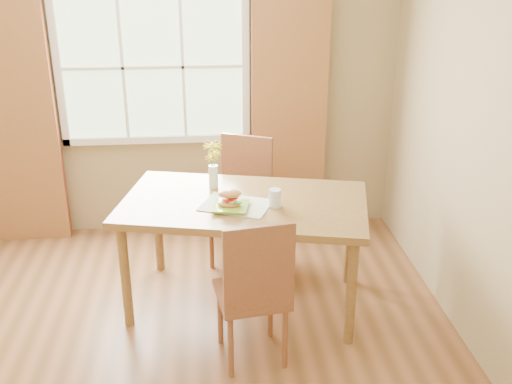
{
  "coord_description": "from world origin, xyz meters",
  "views": [
    {
      "loc": [
        0.42,
        -3.23,
        2.48
      ],
      "look_at": [
        0.75,
        0.51,
        0.9
      ],
      "focal_mm": 42.0,
      "sensor_mm": 36.0,
      "label": 1
    }
  ],
  "objects_px": {
    "chair_far": "(243,194)",
    "flower_vase": "(213,160)",
    "croissant_sandwich": "(230,198)",
    "dining_table": "(244,212)",
    "water_glass": "(275,199)",
    "chair_near": "(255,288)"
  },
  "relations": [
    {
      "from": "water_glass",
      "to": "dining_table",
      "type": "bearing_deg",
      "value": 149.69
    },
    {
      "from": "dining_table",
      "to": "chair_far",
      "type": "relative_size",
      "value": 1.77
    },
    {
      "from": "chair_far",
      "to": "croissant_sandwich",
      "type": "bearing_deg",
      "value": -75.38
    },
    {
      "from": "dining_table",
      "to": "chair_near",
      "type": "xyz_separation_m",
      "value": [
        0.01,
        -0.71,
        -0.18
      ]
    },
    {
      "from": "chair_far",
      "to": "flower_vase",
      "type": "bearing_deg",
      "value": -94.27
    },
    {
      "from": "chair_far",
      "to": "flower_vase",
      "type": "height_order",
      "value": "flower_vase"
    },
    {
      "from": "dining_table",
      "to": "flower_vase",
      "type": "xyz_separation_m",
      "value": [
        -0.2,
        0.26,
        0.29
      ]
    },
    {
      "from": "croissant_sandwich",
      "to": "flower_vase",
      "type": "distance_m",
      "value": 0.42
    },
    {
      "from": "chair_near",
      "to": "croissant_sandwich",
      "type": "height_order",
      "value": "chair_near"
    },
    {
      "from": "croissant_sandwich",
      "to": "dining_table",
      "type": "bearing_deg",
      "value": 56.32
    },
    {
      "from": "chair_far",
      "to": "dining_table",
      "type": "bearing_deg",
      "value": -68.63
    },
    {
      "from": "dining_table",
      "to": "chair_far",
      "type": "bearing_deg",
      "value": 99.74
    },
    {
      "from": "chair_near",
      "to": "water_glass",
      "type": "height_order",
      "value": "chair_near"
    },
    {
      "from": "chair_near",
      "to": "chair_far",
      "type": "bearing_deg",
      "value": 80.18
    },
    {
      "from": "croissant_sandwich",
      "to": "water_glass",
      "type": "bearing_deg",
      "value": 7.92
    },
    {
      "from": "chair_near",
      "to": "water_glass",
      "type": "xyz_separation_m",
      "value": [
        0.19,
        0.59,
        0.32
      ]
    },
    {
      "from": "dining_table",
      "to": "croissant_sandwich",
      "type": "height_order",
      "value": "croissant_sandwich"
    },
    {
      "from": "dining_table",
      "to": "chair_far",
      "type": "height_order",
      "value": "chair_far"
    },
    {
      "from": "dining_table",
      "to": "water_glass",
      "type": "relative_size",
      "value": 14.89
    },
    {
      "from": "croissant_sandwich",
      "to": "chair_far",
      "type": "bearing_deg",
      "value": 86.64
    },
    {
      "from": "chair_far",
      "to": "water_glass",
      "type": "xyz_separation_m",
      "value": [
        0.16,
        -0.82,
        0.31
      ]
    },
    {
      "from": "chair_near",
      "to": "croissant_sandwich",
      "type": "relative_size",
      "value": 5.89
    }
  ]
}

